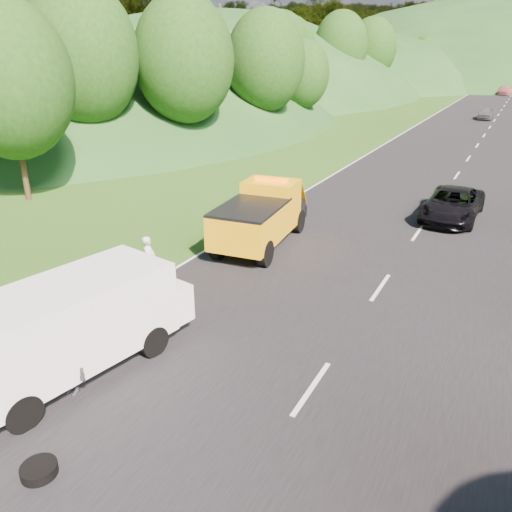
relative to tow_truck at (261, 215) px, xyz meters
The scene contains 13 objects.
ground 6.31m from the tow_truck, 67.96° to the right, with size 320.00×320.00×0.00m, color #38661E.
road_surface 34.70m from the tow_truck, 81.17° to the left, with size 14.00×200.00×0.02m, color black.
tree_line_left 56.78m from the tow_truck, 107.08° to the left, with size 14.00×140.00×14.00m, color #2A5619, non-canonical shape.
tow_truck is the anchor object (origin of this frame).
white_van 9.79m from the tow_truck, 89.95° to the right, with size 3.92×6.89×2.31m.
woman 5.33m from the tow_truck, 108.25° to the right, with size 0.59×0.43×1.61m, color silver.
child 7.07m from the tow_truck, 90.92° to the right, with size 0.49×0.38×1.00m, color tan.
worker 10.56m from the tow_truck, 86.83° to the right, with size 1.01×0.58×1.57m, color black.
suitcase 5.23m from the tow_truck, 112.96° to the right, with size 0.35×0.20×0.57m, color #65624C.
spare_tire 12.64m from the tow_truck, 81.47° to the right, with size 0.66×0.66×0.20m, color black.
passing_suv 9.44m from the tow_truck, 48.01° to the left, with size 2.31×5.00×1.39m, color black.
dist_car_a 47.07m from the tow_truck, 84.77° to the left, with size 1.53×3.79×1.29m, color #494A4E.
dist_car_c 85.34m from the tow_truck, 87.19° to the left, with size 2.21×5.43×1.57m, color #A85457.
Camera 1 is at (6.31, -10.96, 7.22)m, focal length 35.00 mm.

